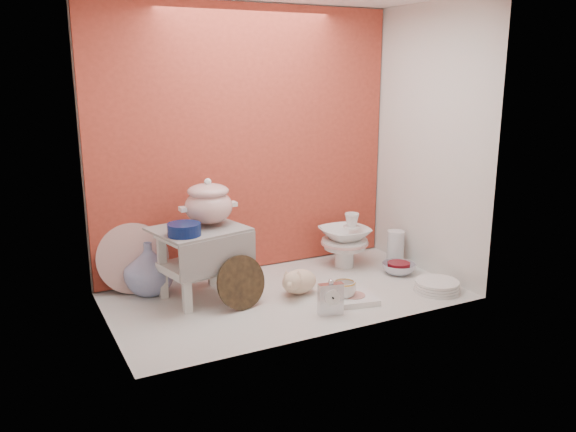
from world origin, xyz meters
name	(u,v)px	position (x,y,z in m)	size (l,w,h in m)	color
ground	(286,295)	(0.00, 0.00, 0.00)	(1.80, 1.80, 0.00)	silver
niche_shell	(270,113)	(0.00, 0.18, 0.93)	(1.86, 1.03, 1.53)	#BF422F
step_stool	(200,263)	(-0.41, 0.17, 0.19)	(0.43, 0.37, 0.37)	silver
soup_tureen	(208,202)	(-0.34, 0.20, 0.50)	(0.28, 0.28, 0.24)	white
cobalt_bowl	(184,229)	(-0.51, 0.07, 0.40)	(0.16, 0.16, 0.06)	#0A184F
floral_platter	(133,258)	(-0.69, 0.42, 0.18)	(0.37, 0.11, 0.36)	silver
blue_white_vase	(149,268)	(-0.62, 0.36, 0.14)	(0.26, 0.26, 0.28)	white
lacquer_tray	(241,283)	(-0.27, -0.05, 0.13)	(0.27, 0.08, 0.26)	black
mantel_clock	(331,297)	(0.08, -0.32, 0.09)	(0.12, 0.04, 0.18)	silver
plush_pig	(299,281)	(0.07, -0.02, 0.07)	(0.24, 0.17, 0.14)	beige
teacup_saucer	(344,300)	(0.23, -0.20, 0.01)	(0.19, 0.19, 0.01)	white
gold_rim_teacup	(344,290)	(0.23, -0.20, 0.06)	(0.12, 0.12, 0.09)	white
lattice_dish	(354,298)	(0.27, -0.22, 0.01)	(0.21, 0.21, 0.03)	white
dinner_plate_stack	(437,286)	(0.74, -0.31, 0.03)	(0.24, 0.24, 0.06)	white
crystal_bowl	(399,268)	(0.73, 0.00, 0.03)	(0.19, 0.19, 0.06)	silver
clear_glass_vase	(395,247)	(0.82, 0.16, 0.10)	(0.10, 0.10, 0.20)	silver
porcelain_tower	(345,240)	(0.52, 0.26, 0.16)	(0.28, 0.28, 0.33)	white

